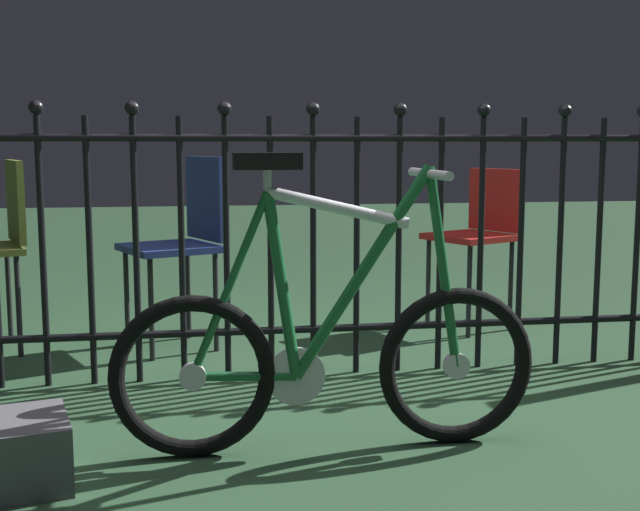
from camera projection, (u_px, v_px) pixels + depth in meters
name	position (u px, v px, depth m)	size (l,w,h in m)	color
ground_plane	(341.00, 424.00, 2.79)	(20.00, 20.00, 0.00)	#25432A
iron_fence	(293.00, 234.00, 3.30)	(4.27, 0.07, 1.15)	black
bicycle	(327.00, 352.00, 2.52)	(1.32, 0.40, 0.91)	black
chair_navy	(185.00, 232.00, 3.79)	(0.51, 0.51, 0.88)	black
chair_red	(480.00, 228.00, 4.20)	(0.49, 0.49, 0.81)	black
display_crate	(12.00, 453.00, 2.27)	(0.30, 0.30, 0.19)	#4C4C51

